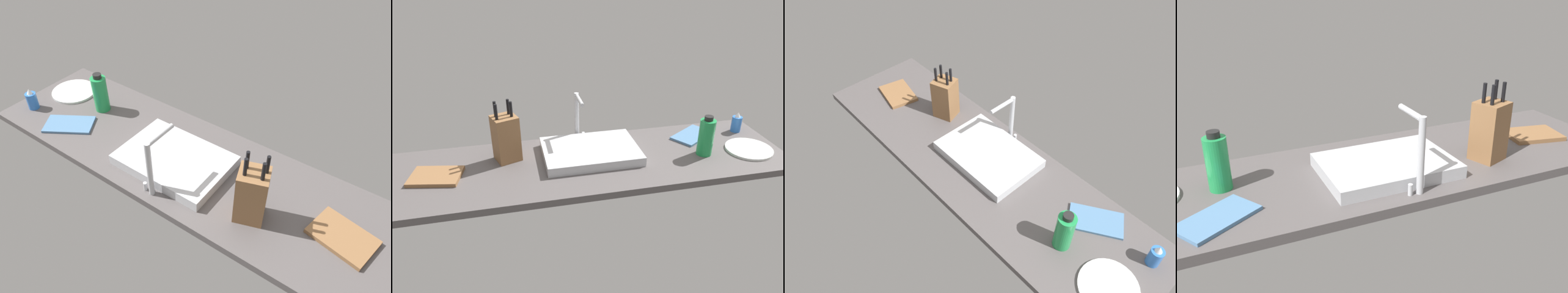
{
  "view_description": "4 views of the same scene",
  "coord_description": "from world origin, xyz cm",
  "views": [
    {
      "loc": [
        -76.86,
        97.64,
        119.66
      ],
      "look_at": [
        -3.15,
        -4.47,
        9.51
      ],
      "focal_mm": 34.77,
      "sensor_mm": 36.0,
      "label": 1
    },
    {
      "loc": [
        -37.73,
        -161.39,
        99.46
      ],
      "look_at": [
        -1.55,
        -1.96,
        12.54
      ],
      "focal_mm": 35.64,
      "sensor_mm": 36.0,
      "label": 2
    },
    {
      "loc": [
        99.03,
        -89.46,
        150.86
      ],
      "look_at": [
        -3.31,
        3.59,
        8.93
      ],
      "focal_mm": 36.21,
      "sensor_mm": 36.0,
      "label": 3
    },
    {
      "loc": [
        64.02,
        132.97,
        74.32
      ],
      "look_at": [
        4.64,
        -0.01,
        12.08
      ],
      "focal_mm": 39.94,
      "sensor_mm": 36.0,
      "label": 4
    }
  ],
  "objects": [
    {
      "name": "water_bottle",
      "position": [
        57.92,
        -6.08,
        13.17
      ],
      "size": [
        7.7,
        7.7,
        20.82
      ],
      "color": "#1E8E47",
      "rests_on": "countertop_slab"
    },
    {
      "name": "countertop_slab",
      "position": [
        0.0,
        0.0,
        1.75
      ],
      "size": [
        199.08,
        57.81,
        3.5
      ],
      "primitive_type": "cube",
      "color": "#514C4C",
      "rests_on": "ground"
    },
    {
      "name": "sink_basin",
      "position": [
        1.37,
        4.86,
        5.89
      ],
      "size": [
        47.27,
        33.09,
        4.78
      ],
      "primitive_type": "cube",
      "color": "#B7BABF",
      "rests_on": "countertop_slab"
    },
    {
      "name": "cutting_board",
      "position": [
        -72.31,
        -0.07,
        4.4
      ],
      "size": [
        25.12,
        20.06,
        1.8
      ],
      "primitive_type": "cube",
      "rotation": [
        0.0,
        0.0,
        -0.2
      ],
      "color": "brown",
      "rests_on": "countertop_slab"
    },
    {
      "name": "dinner_plate",
      "position": [
        82.67,
        -7.66,
        4.1
      ],
      "size": [
        23.8,
        23.8,
        1.2
      ],
      "primitive_type": "cylinder",
      "color": "silver",
      "rests_on": "countertop_slab"
    },
    {
      "name": "dish_towel",
      "position": [
        61.23,
        13.73,
        4.1
      ],
      "size": [
        27.1,
        24.05,
        1.2
      ],
      "primitive_type": "cube",
      "rotation": [
        0.0,
        0.0,
        0.57
      ],
      "color": "teal",
      "rests_on": "countertop_slab"
    },
    {
      "name": "knife_block",
      "position": [
        -39.3,
        10.54,
        15.27
      ],
      "size": [
        14.08,
        13.7,
        30.36
      ],
      "rotation": [
        0.0,
        0.0,
        0.34
      ],
      "color": "brown",
      "rests_on": "countertop_slab"
    },
    {
      "name": "faucet",
      "position": [
        -1.59,
        21.96,
        19.64
      ],
      "size": [
        5.5,
        15.92,
        26.8
      ],
      "color": "#B7BABF",
      "rests_on": "countertop_slab"
    },
    {
      "name": "soap_bottle",
      "position": [
        88.23,
        14.46,
        8.4
      ],
      "size": [
        5.49,
        5.49,
        11.59
      ],
      "color": "blue",
      "rests_on": "countertop_slab"
    }
  ]
}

